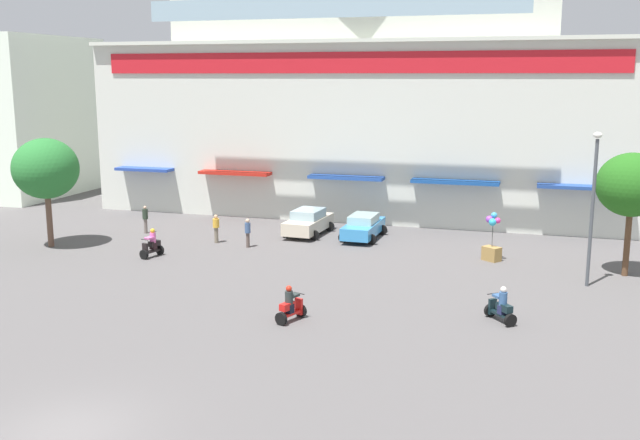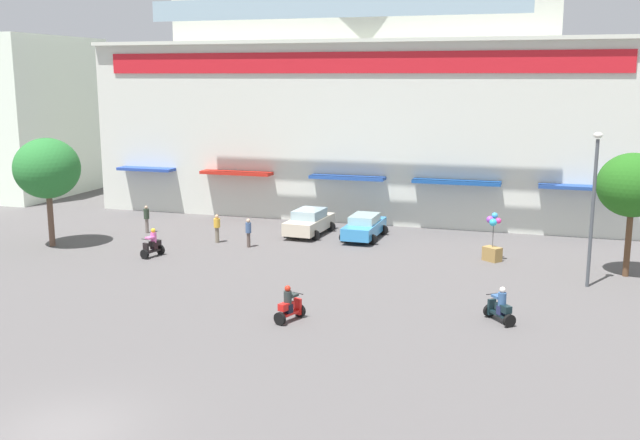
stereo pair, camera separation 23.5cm
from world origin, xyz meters
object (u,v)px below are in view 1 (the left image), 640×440
scooter_rider_3 (501,307)px  streetlamp_near (593,198)px  pedestrian_0 (145,218)px  balloon_vendor_cart (492,243)px  pedestrian_1 (248,231)px  plaza_tree_0 (46,169)px  pedestrian_2 (216,227)px  plaza_tree_1 (632,185)px  scooter_rider_0 (152,245)px  scooter_rider_4 (291,306)px  parked_car_1 (363,226)px  parked_car_0 (308,222)px

scooter_rider_3 → streetlamp_near: bearing=60.4°
pedestrian_0 → balloon_vendor_cart: size_ratio=0.67×
pedestrian_0 → streetlamp_near: streetlamp_near is taller
pedestrian_1 → plaza_tree_0: bearing=-164.3°
plaza_tree_0 → pedestrian_0: plaza_tree_0 is taller
scooter_rider_3 → streetlamp_near: (3.57, 6.30, 3.54)m
pedestrian_1 → balloon_vendor_cart: size_ratio=0.65×
pedestrian_2 → streetlamp_near: bearing=-9.1°
plaza_tree_1 → pedestrian_2: plaza_tree_1 is taller
scooter_rider_0 → pedestrian_0: size_ratio=0.90×
plaza_tree_0 → pedestrian_2: size_ratio=3.70×
scooter_rider_4 → pedestrian_0: pedestrian_0 is taller
pedestrian_1 → balloon_vendor_cart: 13.50m
plaza_tree_1 → pedestrian_0: (-27.42, 1.92, -3.48)m
scooter_rider_3 → balloon_vendor_cart: 9.93m
plaza_tree_1 → plaza_tree_0: bearing=-174.7°
pedestrian_1 → scooter_rider_4: bearing=-60.3°
parked_car_1 → pedestrian_1: 7.08m
plaza_tree_0 → scooter_rider_0: size_ratio=3.99×
scooter_rider_0 → scooter_rider_4: bearing=-36.3°
scooter_rider_3 → pedestrian_0: 24.43m
plaza_tree_1 → parked_car_1: plaza_tree_1 is taller
parked_car_0 → streetlamp_near: 17.55m
scooter_rider_0 → streetlamp_near: size_ratio=0.22×
parked_car_1 → plaza_tree_1: bearing=-17.0°
parked_car_1 → scooter_rider_3: bearing=-56.4°
parked_car_0 → balloon_vendor_cart: 11.69m
pedestrian_1 → scooter_rider_3: bearing=-31.8°
pedestrian_1 → streetlamp_near: size_ratio=0.23×
pedestrian_2 → parked_car_1: bearing=24.1°
scooter_rider_4 → balloon_vendor_cart: 14.07m
balloon_vendor_cart → pedestrian_2: bearing=-178.8°
plaza_tree_0 → balloon_vendor_cart: plaza_tree_0 is taller
pedestrian_2 → plaza_tree_0: bearing=-157.3°
scooter_rider_4 → balloon_vendor_cart: (7.01, 12.20, 0.33)m
parked_car_1 → plaza_tree_0: bearing=-156.7°
parked_car_1 → scooter_rider_3: 15.72m
scooter_rider_0 → balloon_vendor_cart: size_ratio=0.61×
pedestrian_0 → pedestrian_2: size_ratio=1.03×
scooter_rider_4 → plaza_tree_1: bearing=39.5°
pedestrian_0 → streetlamp_near: (25.54, -4.37, 3.16)m
plaza_tree_0 → balloon_vendor_cart: bearing=9.2°
parked_car_1 → scooter_rider_4: size_ratio=3.00×
parked_car_0 → pedestrian_2: pedestrian_2 is taller
parked_car_0 → parked_car_1: bearing=-2.0°
streetlamp_near → plaza_tree_1: bearing=52.6°
scooter_rider_0 → pedestrian_2: 4.53m
plaza_tree_0 → scooter_rider_3: size_ratio=4.17×
plaza_tree_0 → parked_car_1: 18.47m
parked_car_0 → pedestrian_0: 10.09m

